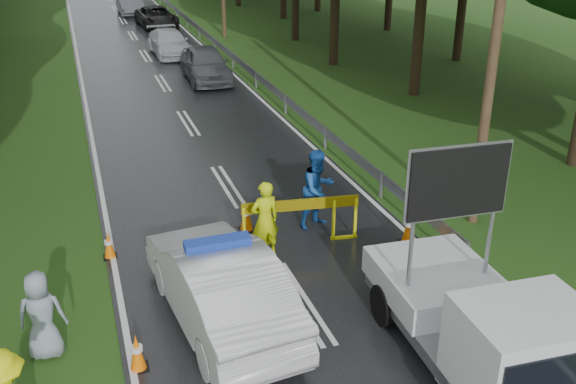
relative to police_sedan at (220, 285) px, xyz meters
name	(u,v)px	position (x,y,z in m)	size (l,w,h in m)	color
ground	(301,302)	(1.62, 0.10, -0.79)	(160.00, 160.00, 0.00)	#1E4213
road	(133,36)	(1.62, 30.10, -0.78)	(7.00, 140.00, 0.02)	black
guardrail	(194,24)	(5.32, 29.77, -0.24)	(0.12, 60.06, 0.70)	gray
utility_pole_near	(499,10)	(6.82, 2.10, 4.28)	(1.40, 0.24, 10.00)	#3F2D1D
police_sedan	(220,285)	(0.00, 0.00, 0.00)	(2.17, 4.91, 1.73)	silver
work_truck	(481,324)	(3.63, -2.78, 0.18)	(2.22, 4.59, 3.58)	gray
barrier	(301,210)	(2.42, 2.38, 0.05)	(2.67, 0.42, 1.11)	yellow
officer	(265,220)	(1.50, 2.10, 0.10)	(0.65, 0.42, 1.77)	#D0EB0C
civilian	(318,189)	(3.12, 3.10, 0.18)	(0.94, 0.73, 1.94)	#184EA2
bystander_right	(42,315)	(-3.06, 0.00, 0.02)	(0.79, 0.51, 1.62)	gray
queue_car_first	(206,64)	(3.54, 17.91, -0.03)	(1.80, 4.48, 1.53)	#44464C
queue_car_second	(169,43)	(2.89, 23.91, -0.15)	(1.79, 4.41, 1.28)	#B0B5B9
queue_car_third	(157,17)	(3.47, 32.73, -0.14)	(2.14, 4.64, 1.29)	black
queue_car_fourth	(130,4)	(2.42, 38.73, -0.04)	(1.58, 4.52, 1.49)	#43454C
cone_near_left	(137,353)	(-1.63, -0.90, -0.45)	(0.33, 0.33, 0.69)	black
cone_center	(251,297)	(0.62, 0.10, -0.45)	(0.33, 0.33, 0.69)	black
cone_far	(246,216)	(1.42, 3.40, -0.40)	(0.37, 0.37, 0.79)	black
cone_left_mid	(109,245)	(-1.78, 3.10, -0.48)	(0.30, 0.30, 0.64)	black
cone_right	(409,227)	(4.79, 1.60, -0.39)	(0.39, 0.39, 0.82)	black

